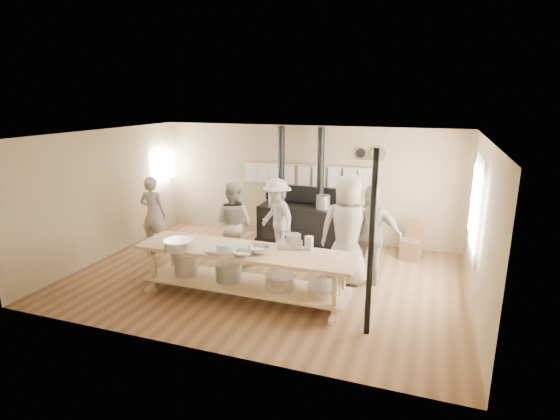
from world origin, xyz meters
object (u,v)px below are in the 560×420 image
Objects in this scene: stove at (299,220)px; chair at (412,247)px; cook_right at (371,235)px; cook_by_window at (277,218)px; roasting_pan at (290,245)px; cook_center at (348,230)px; cook_left at (234,223)px; prep_table at (245,268)px; cook_far_left at (153,214)px.

stove is 2.50m from chair.
cook_by_window is (-2.03, 0.79, -0.08)m from cook_right.
chair is at bearing 53.69° from roasting_pan.
cook_by_window is (-1.64, 0.93, -0.17)m from cook_center.
prep_table is at bearing 132.74° from cook_left.
cook_left is 0.92× the size of cook_right.
stove is 1.58× the size of cook_left.
roasting_pan is at bearing -111.79° from chair.
prep_table is 2.24× the size of cook_far_left.
cook_left is 0.95m from cook_by_window.
cook_center is (4.24, -0.37, 0.18)m from cook_far_left.
cook_left is 4.18× the size of roasting_pan.
cook_right is (1.83, -1.74, 0.37)m from stove.
cook_right is 1.09× the size of cook_by_window.
cook_center reaches higher than cook_left.
cook_by_window reaches higher than cook_far_left.
chair is at bearing -5.16° from stove.
cook_right reaches higher than roasting_pan.
cook_right is at bearing -163.45° from cook_center.
cook_center reaches higher than cook_right.
cook_by_window is at bearing -101.50° from stove.
cook_by_window is (-0.19, -0.95, 0.29)m from stove.
cook_left is at bearing -116.84° from stove.
chair is (3.31, 1.43, -0.59)m from cook_left.
stove reaches higher than cook_center.
cook_right is 4.52× the size of roasting_pan.
roasting_pan is (-1.81, -2.46, 0.66)m from chair.
prep_table is at bearing -116.99° from chair.
stove is 3.02m from prep_table.
cook_right is at bearing -170.47° from cook_left.
cook_far_left is 4.26m from cook_center.
cook_far_left is 2.01× the size of chair.
cook_by_window is at bearing -121.04° from cook_left.
cook_center reaches higher than cook_far_left.
cook_left is 2.67m from cook_right.
chair is (2.66, 0.72, -0.58)m from cook_by_window.
cook_right is at bearing 38.98° from roasting_pan.
stove reaches higher than cook_far_left.
cook_center reaches higher than cook_by_window.
cook_left reaches higher than chair.
chair is (5.27, 1.28, -0.57)m from cook_far_left.
stove is at bearing 118.58° from cook_by_window.
cook_right reaches higher than prep_table.
cook_center is at bearing 10.60° from cook_by_window.
prep_table is 1.83× the size of cook_center.
cook_center is at bearing -174.20° from cook_left.
stove is 1.32× the size of cook_center.
roasting_pan reaches higher than prep_table.
cook_by_window reaches higher than prep_table.
cook_center is at bearing 17.38° from cook_right.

